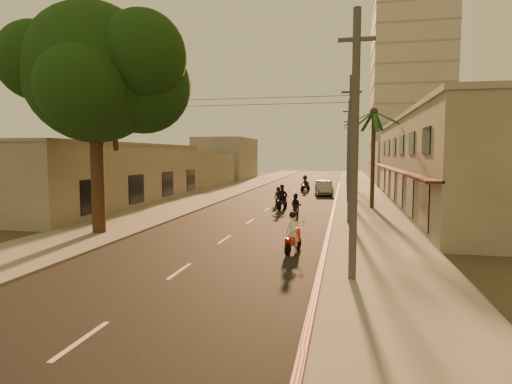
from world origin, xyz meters
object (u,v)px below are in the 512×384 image
(scooter_red, at_px, (293,234))
(parked_car, at_px, (324,188))
(broadleaf_tree, at_px, (102,74))
(palm_tree, at_px, (374,117))
(scooter_far_b, at_px, (305,184))
(scooter_far_a, at_px, (278,196))
(scooter_mid_b, at_px, (282,198))
(scooter_mid_a, at_px, (296,206))

(scooter_red, bearing_deg, parked_car, 103.46)
(broadleaf_tree, height_order, palm_tree, broadleaf_tree)
(scooter_far_b, bearing_deg, palm_tree, -40.20)
(scooter_far_a, bearing_deg, palm_tree, -3.00)
(palm_tree, xyz_separation_m, scooter_red, (-4.28, -16.17, -6.33))
(scooter_far_b, distance_m, parked_car, 4.54)
(palm_tree, distance_m, scooter_far_a, 10.07)
(scooter_red, height_order, scooter_mid_b, scooter_mid_b)
(scooter_mid_b, relative_size, parked_car, 0.42)
(palm_tree, bearing_deg, parked_car, 111.68)
(scooter_mid_a, xyz_separation_m, scooter_far_b, (-1.25, 20.18, 0.14))
(palm_tree, height_order, scooter_far_b, palm_tree)
(scooter_mid_b, bearing_deg, scooter_far_a, 115.25)
(palm_tree, distance_m, scooter_mid_b, 9.46)
(broadleaf_tree, xyz_separation_m, scooter_red, (10.33, -2.31, -7.66))
(scooter_red, relative_size, scooter_mid_a, 1.09)
(broadleaf_tree, bearing_deg, scooter_mid_b, 57.03)
(palm_tree, xyz_separation_m, scooter_mid_b, (-6.85, -1.89, -6.25))
(parked_car, bearing_deg, scooter_far_a, -117.68)
(scooter_far_a, bearing_deg, scooter_far_b, 92.38)
(scooter_mid_b, bearing_deg, palm_tree, 26.97)
(scooter_mid_a, bearing_deg, palm_tree, 49.46)
(scooter_far_a, bearing_deg, scooter_mid_b, -69.48)
(palm_tree, xyz_separation_m, parked_car, (-4.28, 10.76, -6.39))
(scooter_far_a, bearing_deg, scooter_mid_a, -64.77)
(scooter_far_a, bearing_deg, scooter_red, -72.33)
(palm_tree, bearing_deg, scooter_red, -104.83)
(scooter_far_a, height_order, parked_car, scooter_far_a)
(scooter_mid_b, bearing_deg, scooter_mid_a, -56.08)
(palm_tree, xyz_separation_m, scooter_far_b, (-6.60, 14.65, -6.25))
(broadleaf_tree, relative_size, scooter_far_b, 6.23)
(scooter_mid_b, xyz_separation_m, parked_car, (2.57, 12.65, -0.14))
(scooter_far_b, xyz_separation_m, parked_car, (2.32, -3.90, -0.14))
(scooter_mid_a, distance_m, scooter_far_a, 7.21)
(broadleaf_tree, height_order, scooter_mid_b, broadleaf_tree)
(scooter_mid_a, relative_size, scooter_far_b, 0.87)
(broadleaf_tree, bearing_deg, scooter_far_b, 74.30)
(palm_tree, distance_m, scooter_red, 17.88)
(broadleaf_tree, bearing_deg, palm_tree, 43.48)
(scooter_red, distance_m, scooter_far_b, 30.91)
(scooter_mid_a, distance_m, scooter_far_b, 20.22)
(scooter_red, bearing_deg, scooter_mid_a, 109.22)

